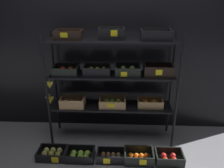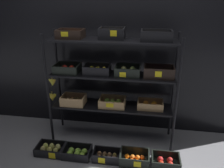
{
  "view_description": "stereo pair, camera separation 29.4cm",
  "coord_description": "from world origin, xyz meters",
  "px_view_note": "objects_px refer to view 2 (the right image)",
  "views": [
    {
      "loc": [
        0.12,
        -2.72,
        1.92
      ],
      "look_at": [
        0.0,
        0.0,
        0.81
      ],
      "focal_mm": 36.76,
      "sensor_mm": 36.0,
      "label": 1
    },
    {
      "loc": [
        0.41,
        -2.69,
        1.92
      ],
      "look_at": [
        0.0,
        0.0,
        0.81
      ],
      "focal_mm": 36.76,
      "sensor_mm": 36.0,
      "label": 2
    }
  ],
  "objects_px": {
    "crate_ground_pear": "(51,149)",
    "crate_ground_apple_green": "(77,153)",
    "crate_ground_kiwi": "(107,156)",
    "crate_ground_tangerine": "(135,159)",
    "crate_ground_apple_red": "(165,162)",
    "display_rack": "(112,74)"
  },
  "relations": [
    {
      "from": "crate_ground_kiwi",
      "to": "display_rack",
      "type": "bearing_deg",
      "value": 90.9
    },
    {
      "from": "crate_ground_pear",
      "to": "crate_ground_apple_red",
      "type": "xyz_separation_m",
      "value": [
        1.43,
        -0.02,
        -0.0
      ]
    },
    {
      "from": "crate_ground_pear",
      "to": "crate_ground_apple_red",
      "type": "height_order",
      "value": "crate_ground_apple_red"
    },
    {
      "from": "crate_ground_tangerine",
      "to": "crate_ground_apple_red",
      "type": "bearing_deg",
      "value": 0.43
    },
    {
      "from": "crate_ground_kiwi",
      "to": "crate_ground_tangerine",
      "type": "height_order",
      "value": "crate_ground_tangerine"
    },
    {
      "from": "crate_ground_pear",
      "to": "crate_ground_apple_green",
      "type": "height_order",
      "value": "crate_ground_apple_green"
    },
    {
      "from": "display_rack",
      "to": "crate_ground_tangerine",
      "type": "xyz_separation_m",
      "value": [
        0.35,
        -0.47,
        -0.89
      ]
    },
    {
      "from": "crate_ground_kiwi",
      "to": "crate_ground_tangerine",
      "type": "distance_m",
      "value": 0.34
    },
    {
      "from": "crate_ground_pear",
      "to": "crate_ground_tangerine",
      "type": "xyz_separation_m",
      "value": [
        1.07,
        -0.02,
        0.0
      ]
    },
    {
      "from": "crate_ground_pear",
      "to": "display_rack",
      "type": "bearing_deg",
      "value": 32.06
    },
    {
      "from": "crate_ground_tangerine",
      "to": "crate_ground_apple_red",
      "type": "relative_size",
      "value": 1.06
    },
    {
      "from": "crate_ground_pear",
      "to": "crate_ground_kiwi",
      "type": "distance_m",
      "value": 0.73
    },
    {
      "from": "crate_ground_pear",
      "to": "crate_ground_apple_red",
      "type": "relative_size",
      "value": 1.06
    },
    {
      "from": "crate_ground_kiwi",
      "to": "crate_ground_apple_red",
      "type": "relative_size",
      "value": 1.02
    },
    {
      "from": "display_rack",
      "to": "crate_ground_tangerine",
      "type": "distance_m",
      "value": 1.07
    },
    {
      "from": "crate_ground_tangerine",
      "to": "crate_ground_pear",
      "type": "bearing_deg",
      "value": 178.83
    },
    {
      "from": "crate_ground_apple_red",
      "to": "crate_ground_pear",
      "type": "bearing_deg",
      "value": 179.23
    },
    {
      "from": "crate_ground_pear",
      "to": "crate_ground_apple_green",
      "type": "relative_size",
      "value": 1.02
    },
    {
      "from": "display_rack",
      "to": "crate_ground_apple_red",
      "type": "bearing_deg",
      "value": -33.54
    },
    {
      "from": "crate_ground_tangerine",
      "to": "crate_ground_apple_red",
      "type": "xyz_separation_m",
      "value": [
        0.36,
        0.0,
        -0.0
      ]
    },
    {
      "from": "display_rack",
      "to": "crate_ground_kiwi",
      "type": "distance_m",
      "value": 1.01
    },
    {
      "from": "crate_ground_pear",
      "to": "crate_ground_apple_green",
      "type": "bearing_deg",
      "value": -1.88
    }
  ]
}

